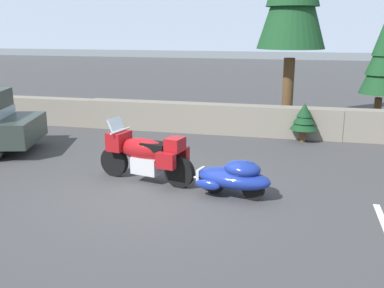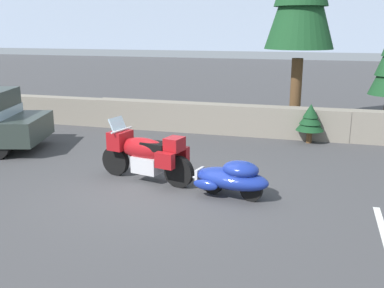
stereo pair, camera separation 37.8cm
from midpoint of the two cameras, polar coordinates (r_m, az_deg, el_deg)
ground_plane at (r=9.18m, az=-5.73°, el=-6.02°), size 80.00×80.00×0.00m
stone_guard_wall at (r=14.01m, az=2.05°, el=3.25°), size 24.00×0.56×0.93m
distant_ridgeline at (r=103.61m, az=12.59°, el=16.96°), size 240.00×80.00×16.00m
touring_motorcycle at (r=9.60m, az=-7.15°, el=-1.22°), size 2.28×1.05×1.33m
car_shaped_trailer at (r=8.73m, az=4.15°, el=-4.20°), size 2.23×1.03×0.76m
pine_tree_secondary at (r=15.44m, az=22.55°, el=9.95°), size 1.30×1.30×3.61m
pine_sapling_near at (r=13.22m, az=13.35°, el=3.28°), size 0.79×0.79×1.14m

